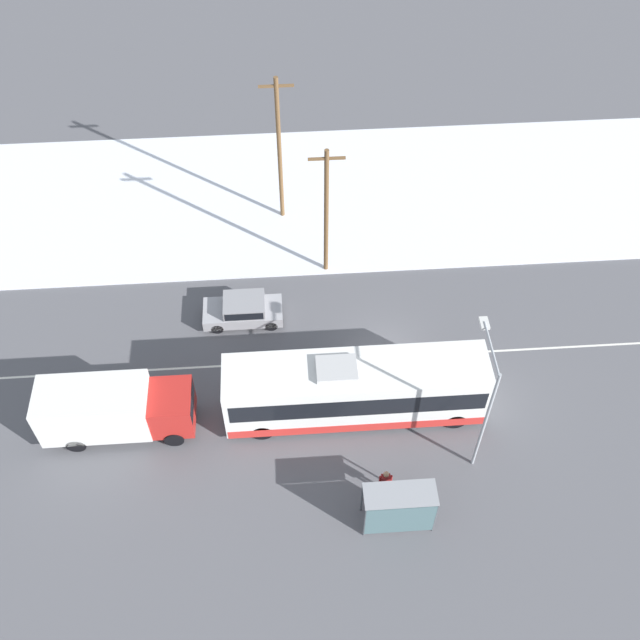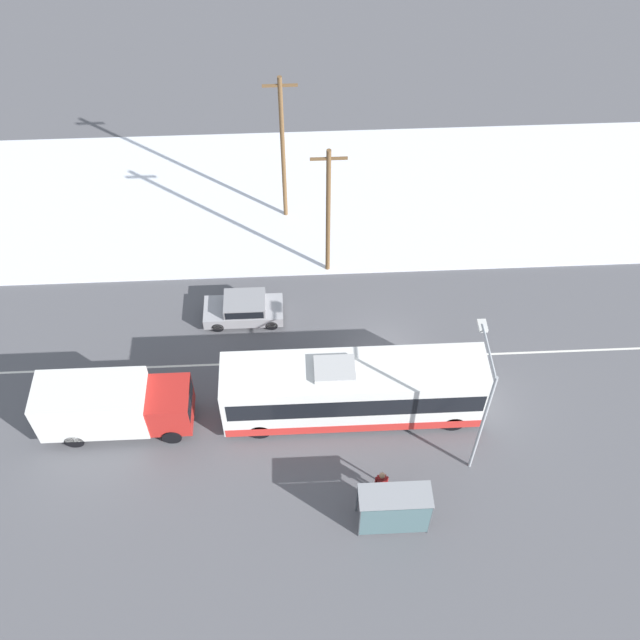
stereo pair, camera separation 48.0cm
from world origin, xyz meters
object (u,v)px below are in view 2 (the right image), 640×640
object	(u,v)px
city_bus	(354,390)
utility_pole_snowlot	(283,149)
pedestrian_at_stop	(381,481)
utility_pole_roadside	(328,212)
streetlamp	(483,398)
box_truck	(111,405)
bus_shelter	(395,510)
sedan_car	(244,308)

from	to	relation	value
city_bus	utility_pole_snowlot	distance (m)	14.41
city_bus	pedestrian_at_stop	xyz separation A→B (m)	(0.90, -4.19, -0.76)
utility_pole_roadside	streetlamp	bearing A→B (deg)	-64.13
box_truck	utility_pole_roadside	world-z (taller)	utility_pole_roadside
city_bus	utility_pole_snowlot	bearing A→B (deg)	101.79
bus_shelter	utility_pole_snowlot	size ratio (longest dim) A/B	0.32
sedan_car	streetlamp	bearing A→B (deg)	140.20
sedan_car	bus_shelter	xyz separation A→B (m)	(6.38, -11.88, 0.90)
box_truck	pedestrian_at_stop	bearing A→B (deg)	-18.65
sedan_car	utility_pole_snowlot	distance (m)	9.03
city_bus	bus_shelter	distance (m)	5.98
city_bus	utility_pole_roadside	distance (m)	9.63
box_truck	bus_shelter	distance (m)	13.43
city_bus	streetlamp	xyz separation A→B (m)	(5.01, -2.44, 2.65)
utility_pole_roadside	bus_shelter	bearing A→B (deg)	-82.82
utility_pole_roadside	pedestrian_at_stop	bearing A→B (deg)	-83.37
pedestrian_at_stop	utility_pole_roadside	world-z (taller)	utility_pole_roadside
box_truck	pedestrian_at_stop	distance (m)	12.51
streetlamp	utility_pole_snowlot	size ratio (longest dim) A/B	0.74
bus_shelter	streetlamp	distance (m)	5.77
city_bus	box_truck	size ratio (longest dim) A/B	1.74
box_truck	utility_pole_snowlot	bearing A→B (deg)	60.04
city_bus	utility_pole_roadside	size ratio (longest dim) A/B	1.47
utility_pole_roadside	box_truck	bearing A→B (deg)	-137.32
streetlamp	sedan_car	bearing A→B (deg)	140.20
utility_pole_snowlot	sedan_car	bearing A→B (deg)	-106.27
box_truck	bus_shelter	world-z (taller)	box_truck
city_bus	sedan_car	world-z (taller)	city_bus
city_bus	streetlamp	size ratio (longest dim) A/B	1.75
sedan_car	utility_pole_snowlot	bearing A→B (deg)	-106.27
pedestrian_at_stop	streetlamp	distance (m)	5.63
utility_pole_roadside	utility_pole_snowlot	size ratio (longest dim) A/B	0.88
pedestrian_at_stop	utility_pole_snowlot	xyz separation A→B (m)	(-3.78, 17.98, 3.80)
pedestrian_at_stop	bus_shelter	size ratio (longest dim) A/B	0.54
city_bus	utility_pole_roadside	xyz separation A→B (m)	(-0.67, 9.28, 2.49)
utility_pole_roadside	utility_pole_snowlot	xyz separation A→B (m)	(-2.21, 4.51, 0.55)
city_bus	sedan_car	xyz separation A→B (m)	(-5.14, 6.03, -0.97)
bus_shelter	streetlamp	size ratio (longest dim) A/B	0.44
utility_pole_roadside	sedan_car	bearing A→B (deg)	-144.01
sedan_car	streetlamp	size ratio (longest dim) A/B	0.60
streetlamp	utility_pole_snowlot	distance (m)	18.05
city_bus	utility_pole_snowlot	xyz separation A→B (m)	(-2.88, 13.79, 3.04)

